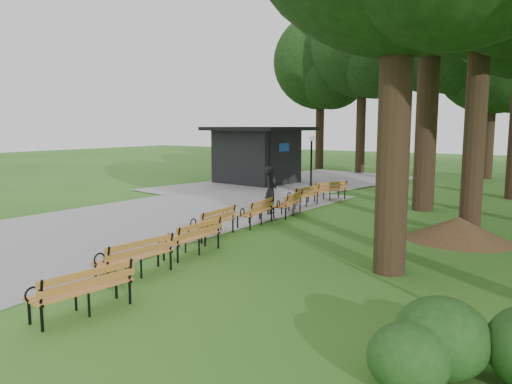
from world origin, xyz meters
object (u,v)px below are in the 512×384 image
Objects in this scene: bench_1 at (134,257)px; bench_2 at (192,237)px; bench_3 at (212,222)px; kiosk at (256,155)px; bench_6 at (302,196)px; bench_7 at (327,191)px; bench_4 at (255,212)px; person at (271,191)px; lamp_post at (311,150)px; dirt_mound at (458,229)px; bench_5 at (287,204)px; bench_0 at (82,289)px.

bench_2 is at bearing -168.61° from bench_1.
bench_1 is 1.00× the size of bench_3.
kiosk reaches higher than bench_6.
bench_2 and bench_7 have the same top height.
bench_1 and bench_4 have the same top height.
kiosk is at bearing 16.17° from person.
kiosk is at bearing -154.40° from bench_2.
bench_4 is at bearing -74.24° from lamp_post.
dirt_mound is at bearing 115.27° from bench_3.
bench_5 is at bearing -175.64° from bench_2.
bench_7 is (-6.38, 4.78, 0.10)m from dirt_mound.
kiosk is 4.32m from lamp_post.
bench_5 is at bearing 173.78° from bench_3.
person reaches higher than bench_3.
person is 7.12m from lamp_post.
bench_5 is 1.00× the size of bench_6.
dirt_mound is (8.48, -7.35, -1.71)m from lamp_post.
bench_4 is 1.00× the size of bench_7.
bench_7 is (6.22, -3.81, -1.15)m from kiosk.
kiosk reaches higher than lamp_post.
kiosk is 1.81× the size of lamp_post.
lamp_post is 1.48× the size of bench_1.
lamp_post reaches higher than bench_1.
person reaches higher than bench_5.
lamp_post is (-1.85, 6.77, 1.16)m from person.
bench_1 is at bearing 32.56° from bench_7.
lamp_post is at bearing -168.01° from bench_2.
bench_6 is at bearing 23.96° from bench_7.
kiosk is at bearing -156.14° from bench_3.
person is at bearing -170.63° from bench_4.
bench_0 is at bearing 12.49° from bench_2.
bench_1 is 4.05m from bench_3.
bench_3 is (-1.89, 5.91, 0.00)m from bench_0.
bench_3 and bench_4 have the same top height.
kiosk is (-5.97, 8.01, 0.70)m from person.
person is 0.35× the size of kiosk.
dirt_mound is 1.34× the size of bench_3.
dirt_mound is 6.18m from bench_4.
bench_0 and bench_6 have the same top height.
person is 10.02m from kiosk.
kiosk reaches higher than person.
dirt_mound is 1.34× the size of bench_4.
bench_3 and bench_7 have the same top height.
bench_1 is 1.00× the size of bench_7.
bench_5 reaches higher than dirt_mound.
bench_0 is 1.00× the size of bench_7.
bench_1 is 2.13m from bench_2.
person is 2.16m from bench_6.
kiosk is 11.95m from bench_4.
kiosk is 2.67× the size of bench_6.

